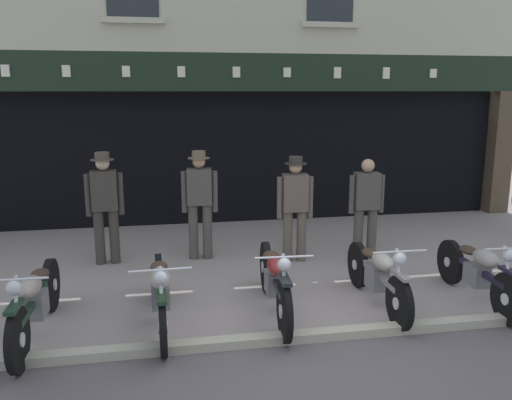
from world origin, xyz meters
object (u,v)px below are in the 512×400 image
motorcycle_center_right (378,274)px  advert_board_near (72,134)px  motorcycle_left (35,301)px  salesman_right (295,204)px  shopkeeper_center (200,200)px  assistant_far_right (366,204)px  motorcycle_right (478,271)px  motorcycle_center_left (160,291)px  motorcycle_center (275,279)px  salesman_left (105,203)px

motorcycle_center_right → advert_board_near: advert_board_near is taller
motorcycle_left → salesman_right: size_ratio=1.26×
shopkeeper_center → advert_board_near: size_ratio=1.78×
assistant_far_right → motorcycle_right: bearing=113.8°
motorcycle_center_left → motorcycle_right: motorcycle_center_left is taller
motorcycle_center_right → assistant_far_right: assistant_far_right is taller
motorcycle_center_left → salesman_right: size_ratio=1.24×
shopkeeper_center → assistant_far_right: 2.60m
motorcycle_left → motorcycle_center_right: (3.93, 0.13, -0.01)m
motorcycle_center_right → salesman_right: 2.03m
salesman_right → advert_board_near: advert_board_near is taller
advert_board_near → motorcycle_center: bearing=-57.5°
motorcycle_right → shopkeeper_center: 4.08m
motorcycle_left → salesman_right: bearing=-148.3°
motorcycle_center_left → assistant_far_right: size_ratio=1.28×
motorcycle_center_left → motorcycle_center_right: motorcycle_center_right is taller
motorcycle_center → advert_board_near: size_ratio=2.16×
motorcycle_left → assistant_far_right: 4.92m
motorcycle_left → salesman_left: 2.52m
motorcycle_center_left → salesman_right: bearing=-138.1°
motorcycle_left → assistant_far_right: (4.49, 1.94, 0.45)m
shopkeeper_center → salesman_left: bearing=4.6°
motorcycle_left → assistant_far_right: size_ratio=1.31×
shopkeeper_center → assistant_far_right: (2.56, -0.45, -0.08)m
assistant_far_right → advert_board_near: 5.61m
motorcycle_center_left → motorcycle_center: size_ratio=0.98×
motorcycle_left → motorcycle_right: 5.22m
salesman_right → motorcycle_center: bearing=73.1°
motorcycle_left → motorcycle_right: bearing=-179.0°
motorcycle_center_left → shopkeeper_center: 2.47m
motorcycle_center_left → advert_board_near: bearing=-72.8°
salesman_left → motorcycle_center: bearing=129.0°
advert_board_near → salesman_right: bearing=-36.6°
motorcycle_right → motorcycle_left: bearing=2.8°
salesman_left → assistant_far_right: size_ratio=1.08×
assistant_far_right → motorcycle_center_left: bearing=33.7°
shopkeeper_center → salesman_right: size_ratio=1.04×
motorcycle_left → motorcycle_right: motorcycle_left is taller
motorcycle_right → salesman_right: (-1.85, 1.99, 0.49)m
motorcycle_center_right → salesman_right: size_ratio=1.18×
motorcycle_right → advert_board_near: (-5.50, 4.71, 1.41)m
motorcycle_center_right → shopkeeper_center: 3.06m
motorcycle_center_right → advert_board_near: size_ratio=2.01×
motorcycle_left → salesman_right: 3.96m
motorcycle_right → assistant_far_right: (-0.72, 1.92, 0.46)m
motorcycle_center_left → shopkeeper_center: shopkeeper_center is taller
motorcycle_right → advert_board_near: bearing=-38.1°
motorcycle_left → motorcycle_center_right: bearing=-177.4°
shopkeeper_center → motorcycle_left: bearing=56.2°
salesman_right → shopkeeper_center: bearing=-10.4°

